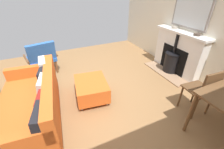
% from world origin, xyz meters
% --- Properties ---
extents(ground_plane, '(5.44, 5.28, 0.01)m').
position_xyz_m(ground_plane, '(0.00, 0.00, -0.00)').
color(ground_plane, olive).
extents(wall_left, '(0.12, 5.28, 2.80)m').
position_xyz_m(wall_left, '(-2.72, 0.00, 1.40)').
color(wall_left, silver).
rests_on(wall_left, ground).
extents(fireplace, '(0.60, 1.40, 1.03)m').
position_xyz_m(fireplace, '(-2.51, -0.01, 0.46)').
color(fireplace, '#9E7A5B').
rests_on(fireplace, ground).
extents(mirror_over_mantel, '(0.04, 0.92, 0.95)m').
position_xyz_m(mirror_over_mantel, '(-2.63, -0.01, 1.57)').
color(mirror_over_mantel, gray).
extents(mantel_bowl_near, '(0.14, 0.14, 0.05)m').
position_xyz_m(mantel_bowl_near, '(-2.54, -0.27, 1.06)').
color(mantel_bowl_near, '#9E9384').
rests_on(mantel_bowl_near, fireplace).
extents(mantel_bowl_far, '(0.14, 0.14, 0.05)m').
position_xyz_m(mantel_bowl_far, '(-2.54, 0.36, 1.06)').
color(mantel_bowl_far, '#47382D').
rests_on(mantel_bowl_far, fireplace).
extents(sofa, '(1.02, 1.77, 0.80)m').
position_xyz_m(sofa, '(0.73, 0.33, 0.36)').
color(sofa, '#B2B2B7').
rests_on(sofa, ground).
extents(ottoman, '(0.68, 0.81, 0.38)m').
position_xyz_m(ottoman, '(-0.26, 0.14, 0.24)').
color(ottoman, '#B2B2B7').
rests_on(ottoman, ground).
extents(armchair_accent, '(0.78, 0.72, 0.85)m').
position_xyz_m(armchair_accent, '(0.51, -1.26, 0.47)').
color(armchair_accent, brown).
rests_on(armchair_accent, ground).
extents(dining_chair_near_fireplace, '(0.43, 0.43, 0.87)m').
position_xyz_m(dining_chair_near_fireplace, '(-1.77, 1.29, 0.52)').
color(dining_chair_near_fireplace, brown).
rests_on(dining_chair_near_fireplace, ground).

